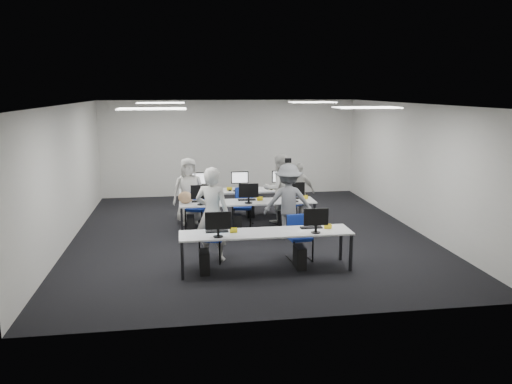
{
  "coord_description": "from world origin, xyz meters",
  "views": [
    {
      "loc": [
        -1.5,
        -11.17,
        3.32
      ],
      "look_at": [
        0.17,
        -0.03,
        1.0
      ],
      "focal_mm": 35.0,
      "sensor_mm": 36.0,
      "label": 1
    }
  ],
  "objects": [
    {
      "name": "desk_front",
      "position": [
        0.0,
        -2.4,
        0.68
      ],
      "size": [
        3.2,
        0.7,
        0.73
      ],
      "color": "silver",
      "rests_on": "ground"
    },
    {
      "name": "chair_0",
      "position": [
        -0.96,
        -1.74,
        0.29
      ],
      "size": [
        0.57,
        0.59,
        0.9
      ],
      "rotation": [
        0.0,
        0.0,
        -0.31
      ],
      "color": "navy",
      "rests_on": "ground"
    },
    {
      "name": "student_2",
      "position": [
        -1.36,
        1.12,
        0.83
      ],
      "size": [
        0.86,
        0.61,
        1.66
      ],
      "primitive_type": "imported",
      "rotation": [
        0.0,
        0.0,
        0.1
      ],
      "color": "#BCBAB1",
      "rests_on": "ground"
    },
    {
      "name": "handbag",
      "position": [
        -1.45,
        0.21,
        0.87
      ],
      "size": [
        0.39,
        0.29,
        0.28
      ],
      "primitive_type": "ellipsoid",
      "rotation": [
        0.0,
        0.0,
        -0.24
      ],
      "color": "#916C4B",
      "rests_on": "desk_mid"
    },
    {
      "name": "desk_mid",
      "position": [
        0.0,
        0.2,
        0.68
      ],
      "size": [
        3.2,
        0.7,
        0.73
      ],
      "color": "silver",
      "rests_on": "ground"
    },
    {
      "name": "chair_7",
      "position": [
        1.27,
        1.02,
        0.28
      ],
      "size": [
        0.57,
        0.59,
        0.89
      ],
      "rotation": [
        0.0,
        0.0,
        0.35
      ],
      "color": "navy",
      "rests_on": "ground"
    },
    {
      "name": "desk_back",
      "position": [
        0.0,
        1.6,
        0.68
      ],
      "size": [
        3.2,
        0.7,
        0.73
      ],
      "color": "silver",
      "rests_on": "ground"
    },
    {
      "name": "equipment_mid",
      "position": [
        -0.19,
        0.18,
        0.36
      ],
      "size": [
        2.91,
        0.41,
        1.19
      ],
      "color": "white",
      "rests_on": "desk_mid"
    },
    {
      "name": "dslr_camera",
      "position": [
        0.86,
        -0.29,
        1.76
      ],
      "size": [
        0.16,
        0.2,
        0.1
      ],
      "primitive_type": "cube",
      "rotation": [
        0.0,
        0.0,
        3.02
      ],
      "color": "black",
      "rests_on": "photographer"
    },
    {
      "name": "photographer",
      "position": [
        0.84,
        -0.47,
        0.85
      ],
      "size": [
        1.17,
        0.76,
        1.7
      ],
      "primitive_type": "imported",
      "rotation": [
        0.0,
        0.0,
        3.02
      ],
      "color": "slate",
      "rests_on": "ground"
    },
    {
      "name": "student_1",
      "position": [
        0.9,
        0.95,
        0.87
      ],
      "size": [
        0.99,
        0.86,
        1.74
      ],
      "primitive_type": "imported",
      "rotation": [
        0.0,
        0.0,
        3.41
      ],
      "color": "#BCBAB1",
      "rests_on": "ground"
    },
    {
      "name": "chair_6",
      "position": [
        -0.02,
        1.04,
        0.3
      ],
      "size": [
        0.51,
        0.55,
        0.95
      ],
      "rotation": [
        0.0,
        0.0,
        0.1
      ],
      "color": "navy",
      "rests_on": "ground"
    },
    {
      "name": "equipment_back",
      "position": [
        0.19,
        1.62,
        0.36
      ],
      "size": [
        2.91,
        0.41,
        1.19
      ],
      "color": "white",
      "rests_on": "desk_back"
    },
    {
      "name": "ceiling_panels",
      "position": [
        0.0,
        0.0,
        2.98
      ],
      "size": [
        5.2,
        4.6,
        0.02
      ],
      "color": "white",
      "rests_on": "room"
    },
    {
      "name": "chair_4",
      "position": [
        1.08,
        0.86,
        0.26
      ],
      "size": [
        0.49,
        0.51,
        0.82
      ],
      "rotation": [
        0.0,
        0.0,
        0.23
      ],
      "color": "navy",
      "rests_on": "ground"
    },
    {
      "name": "equipment_front",
      "position": [
        -0.19,
        -2.42,
        0.36
      ],
      "size": [
        2.51,
        0.41,
        1.19
      ],
      "color": "#0C5C9C",
      "rests_on": "desk_front"
    },
    {
      "name": "room",
      "position": [
        0.0,
        0.0,
        1.5
      ],
      "size": [
        9.0,
        9.02,
        3.0
      ],
      "color": "black",
      "rests_on": "ground"
    },
    {
      "name": "chair_3",
      "position": [
        -0.04,
        0.79,
        0.28
      ],
      "size": [
        0.52,
        0.55,
        0.89
      ],
      "rotation": [
        0.0,
        0.0,
        -0.19
      ],
      "color": "navy",
      "rests_on": "ground"
    },
    {
      "name": "student_0",
      "position": [
        -0.94,
        -1.69,
        0.93
      ],
      "size": [
        0.8,
        0.68,
        1.87
      ],
      "primitive_type": "imported",
      "rotation": [
        0.0,
        0.0,
        2.74
      ],
      "color": "#BCBAB1",
      "rests_on": "ground"
    },
    {
      "name": "chair_5",
      "position": [
        -1.11,
        1.15,
        0.3
      ],
      "size": [
        0.52,
        0.55,
        0.97
      ],
      "rotation": [
        0.0,
        0.0,
        -0.09
      ],
      "color": "navy",
      "rests_on": "ground"
    },
    {
      "name": "student_3",
      "position": [
        1.39,
        0.94,
        0.76
      ],
      "size": [
        0.93,
        0.48,
        1.52
      ],
      "primitive_type": "imported",
      "rotation": [
        0.0,
        0.0,
        0.13
      ],
      "color": "#BCBAB1",
      "rests_on": "ground"
    },
    {
      "name": "chair_2",
      "position": [
        -1.18,
        0.7,
        0.29
      ],
      "size": [
        0.6,
        0.63,
        0.93
      ],
      "rotation": [
        0.0,
        0.0,
        -0.37
      ],
      "color": "navy",
      "rests_on": "ground"
    },
    {
      "name": "chair_1",
      "position": [
        0.75,
        -1.93,
        0.28
      ],
      "size": [
        0.49,
        0.52,
        0.88
      ],
      "rotation": [
        0.0,
        0.0,
        0.13
      ],
      "color": "navy",
      "rests_on": "ground"
    }
  ]
}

